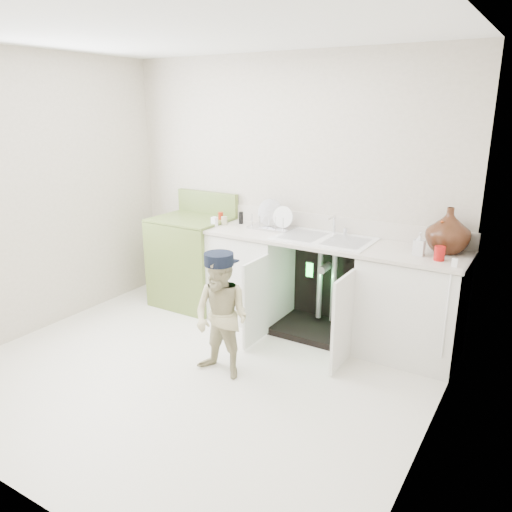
# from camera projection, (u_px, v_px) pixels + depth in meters

# --- Properties ---
(ground) EXTENTS (3.50, 3.50, 0.00)m
(ground) POSITION_uv_depth(u_px,v_px,m) (194.00, 373.00, 3.94)
(ground) COLOR silver
(ground) RESTS_ON ground
(room_shell) EXTENTS (6.00, 5.50, 1.26)m
(room_shell) POSITION_uv_depth(u_px,v_px,m) (187.00, 219.00, 3.58)
(room_shell) COLOR beige
(room_shell) RESTS_ON ground
(counter_run) EXTENTS (2.44, 1.02, 1.26)m
(counter_run) POSITION_uv_depth(u_px,v_px,m) (327.00, 284.00, 4.50)
(counter_run) COLOR white
(counter_run) RESTS_ON ground
(avocado_stove) EXTENTS (0.75, 0.65, 1.16)m
(avocado_stove) POSITION_uv_depth(u_px,v_px,m) (193.00, 260.00, 5.23)
(avocado_stove) COLOR #5B7533
(avocado_stove) RESTS_ON ground
(repair_worker) EXTENTS (0.66, 0.95, 0.99)m
(repair_worker) POSITION_uv_depth(u_px,v_px,m) (221.00, 316.00, 3.79)
(repair_worker) COLOR beige
(repair_worker) RESTS_ON ground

